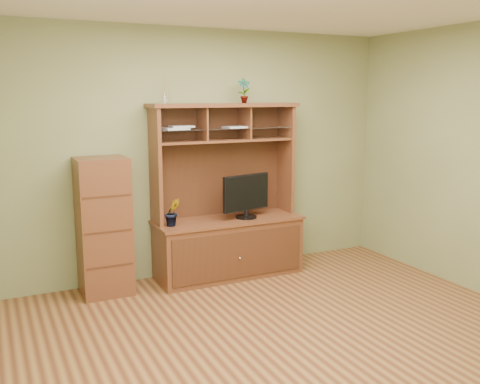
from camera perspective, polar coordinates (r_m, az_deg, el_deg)
room at (r=4.19m, az=6.29°, el=1.48°), size 4.54×4.04×2.74m
media_hutch at (r=5.93m, az=-1.35°, el=-3.99°), size 1.66×0.61×1.90m
monitor at (r=5.86m, az=0.67°, el=-0.35°), size 0.60×0.23×0.48m
orchid_plant at (r=5.56m, az=-7.21°, el=-2.15°), size 0.17×0.14×0.29m
top_plant at (r=5.92m, az=0.41°, el=10.76°), size 0.16×0.12×0.27m
reed_diffuser at (r=5.58m, az=-8.03°, el=10.46°), size 0.06×0.06×0.29m
magazines at (r=5.71m, az=-4.57°, el=6.88°), size 0.96×0.22×0.04m
side_cabinet at (r=5.52m, az=-14.32°, el=-3.59°), size 0.49×0.45×1.38m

